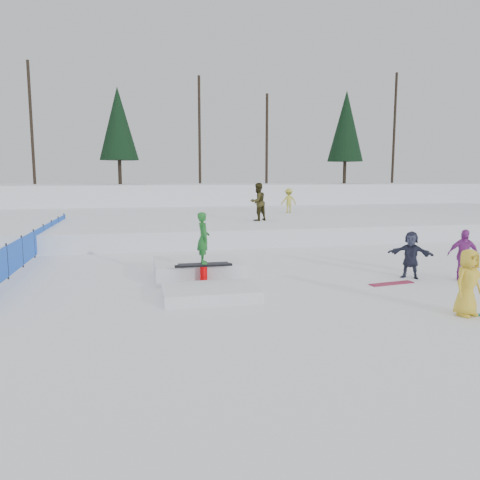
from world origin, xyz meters
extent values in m
plane|color=white|center=(0.00, 0.00, 0.00)|extent=(120.00, 120.00, 0.00)
cube|color=white|center=(0.00, 30.00, 1.20)|extent=(60.00, 14.00, 2.40)
cube|color=white|center=(0.00, 16.00, 0.40)|extent=(50.00, 18.00, 0.80)
cube|color=blue|center=(-6.50, 6.60, 0.55)|extent=(0.03, 16.00, 0.95)
cylinder|color=black|center=(-6.50, 2.80, 0.55)|extent=(0.05, 0.05, 1.10)
cylinder|color=black|center=(-6.50, 4.70, 0.55)|extent=(0.05, 0.05, 1.10)
cylinder|color=black|center=(-6.50, 6.60, 0.55)|extent=(0.05, 0.05, 1.10)
cylinder|color=black|center=(-6.50, 8.50, 0.55)|extent=(0.05, 0.05, 1.10)
cylinder|color=black|center=(-6.50, 10.40, 0.55)|extent=(0.05, 0.05, 1.10)
cylinder|color=black|center=(-6.50, 12.30, 0.55)|extent=(0.05, 0.05, 1.10)
cylinder|color=black|center=(-6.50, 14.20, 0.55)|extent=(0.05, 0.05, 1.10)
cylinder|color=black|center=(-11.00, 30.00, 7.40)|extent=(0.24, 0.24, 10.00)
cylinder|color=black|center=(-4.00, 28.50, 3.40)|extent=(0.30, 0.30, 2.00)
cone|color=black|center=(-4.00, 28.50, 7.38)|extent=(3.20, 3.20, 5.95)
cylinder|color=black|center=(3.00, 30.50, 7.15)|extent=(0.24, 0.24, 9.50)
cylinder|color=black|center=(9.00, 29.50, 6.40)|extent=(0.24, 0.24, 8.00)
cylinder|color=black|center=(16.00, 28.00, 3.40)|extent=(0.30, 0.30, 2.00)
cone|color=black|center=(16.00, 28.00, 7.55)|extent=(3.20, 3.20, 6.30)
cylinder|color=black|center=(22.00, 30.00, 7.65)|extent=(0.24, 0.24, 10.50)
imported|color=#322C11|center=(3.43, 11.10, 1.77)|extent=(1.18, 1.10, 1.95)
imported|color=gold|center=(6.58, 15.64, 1.56)|extent=(0.99, 0.57, 1.52)
imported|color=purple|center=(6.80, -0.26, 0.77)|extent=(0.98, 0.66, 1.54)
imported|color=gold|center=(4.50, -3.39, 0.75)|extent=(0.84, 0.66, 1.50)
imported|color=#292C41|center=(5.47, 0.38, 0.72)|extent=(1.30, 1.18, 1.44)
cube|color=maroon|center=(4.50, -0.24, 0.01)|extent=(1.43, 0.48, 0.03)
cube|color=white|center=(-0.87, 1.78, 0.27)|extent=(2.60, 2.20, 0.54)
cube|color=white|center=(-0.87, -0.72, 0.15)|extent=(2.40, 1.60, 0.30)
cylinder|color=#FC090F|center=(-0.87, 0.48, 0.03)|extent=(0.44, 0.44, 0.06)
cylinder|color=#FC090F|center=(-0.87, 0.48, 0.30)|extent=(0.20, 0.20, 0.60)
cube|color=black|center=(-0.87, 0.48, 0.63)|extent=(1.60, 0.16, 0.06)
cube|color=black|center=(-0.87, 0.48, 0.68)|extent=(1.40, 0.28, 0.03)
imported|color=#1D7026|center=(-0.87, 0.48, 1.40)|extent=(0.34, 0.52, 1.42)
camera|label=1|loc=(-2.61, -12.21, 3.10)|focal=35.00mm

